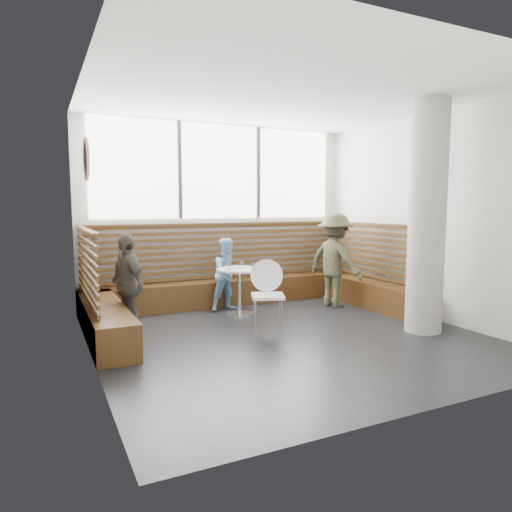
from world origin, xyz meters
name	(u,v)px	position (x,y,z in m)	size (l,w,h in m)	color
room	(289,218)	(0.00, 0.00, 1.60)	(5.00, 5.00, 3.20)	silver
booth	(236,286)	(0.00, 1.77, 0.41)	(5.00, 2.50, 1.44)	#3A220E
concrete_column	(427,218)	(1.85, -0.60, 1.60)	(0.50, 0.50, 3.20)	gray
wall_art	(86,159)	(-2.46, 0.40, 2.30)	(0.50, 0.50, 0.03)	white
cafe_table	(239,282)	(-0.11, 1.40, 0.55)	(0.74, 0.74, 0.76)	silver
cafe_chair	(265,288)	(-0.09, 0.51, 0.58)	(0.47, 0.46, 0.99)	white
adult_man	(335,260)	(1.66, 1.27, 0.82)	(1.06, 0.61, 1.64)	#3F412B
child_back	(228,274)	(-0.14, 1.80, 0.61)	(0.60, 0.47, 1.23)	#73A1C8
child_left	(127,285)	(-1.94, 1.02, 0.70)	(0.82, 0.34, 1.40)	#474540
plate_near	(230,268)	(-0.23, 1.50, 0.77)	(0.21, 0.21, 0.01)	white
plate_far	(238,266)	(-0.05, 1.57, 0.77)	(0.22, 0.22, 0.02)	white
glass_left	(229,266)	(-0.31, 1.36, 0.82)	(0.07, 0.07, 0.10)	white
glass_mid	(242,265)	(-0.07, 1.39, 0.82)	(0.07, 0.07, 0.11)	white
glass_right	(253,265)	(0.13, 1.38, 0.81)	(0.06, 0.06, 0.10)	white
menu_card	(244,269)	(-0.09, 1.27, 0.77)	(0.18, 0.13, 0.00)	#A5C64C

